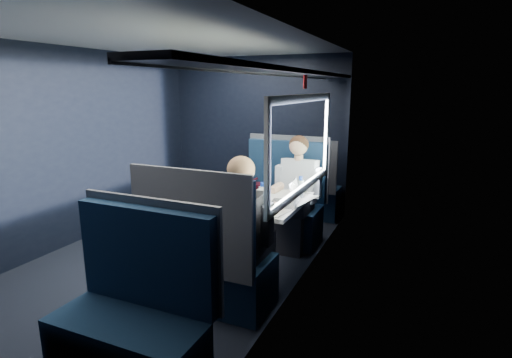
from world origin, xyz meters
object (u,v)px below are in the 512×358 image
at_px(seat_row_back, 134,321).
at_px(bottle_small, 300,188).
at_px(laptop, 289,198).
at_px(table, 268,208).
at_px(seat_bay_far, 209,262).
at_px(woman, 244,225).
at_px(seat_row_front, 303,190).
at_px(seat_bay_near, 280,206).
at_px(man, 296,188).
at_px(cup, 303,188).

height_order(seat_row_back, bottle_small, seat_row_back).
bearing_deg(laptop, table, 165.31).
bearing_deg(table, seat_bay_far, -101.78).
xyz_separation_m(woman, bottle_small, (0.19, 0.94, 0.11)).
relative_size(seat_row_front, bottle_small, 5.12).
xyz_separation_m(seat_bay_near, laptop, (0.43, -0.93, 0.39)).
bearing_deg(seat_row_front, woman, -84.30).
height_order(seat_bay_far, man, man).
xyz_separation_m(table, woman, (0.07, -0.71, 0.06)).
bearing_deg(cup, seat_bay_far, -107.05).
bearing_deg(seat_bay_far, seat_row_back, -90.00).
relative_size(table, man, 0.76).
height_order(table, cup, cup).
xyz_separation_m(seat_bay_near, cup, (0.42, -0.43, 0.37)).
xyz_separation_m(seat_bay_far, bottle_small, (0.44, 1.11, 0.43)).
xyz_separation_m(table, man, (0.07, 0.70, 0.06)).
height_order(seat_bay_far, bottle_small, seat_bay_far).
distance_m(seat_row_back, cup, 2.30).
bearing_deg(table, cup, 63.34).
xyz_separation_m(seat_bay_far, seat_row_back, (0.00, -0.92, -0.00)).
xyz_separation_m(bottle_small, cup, (-0.04, 0.21, -0.05)).
relative_size(seat_row_back, man, 0.88).
bearing_deg(man, bottle_small, -67.70).
distance_m(seat_row_back, laptop, 1.83).
bearing_deg(seat_bay_near, man, -33.37).
relative_size(seat_row_back, bottle_small, 5.12).
bearing_deg(man, seat_bay_near, 146.63).
bearing_deg(seat_bay_near, laptop, -65.20).
relative_size(seat_row_back, cup, 11.57).
bearing_deg(cup, woman, -97.61).
distance_m(laptop, bottle_small, 0.30).
relative_size(seat_bay_near, woman, 0.95).
bearing_deg(seat_row_front, cup, -73.44).
xyz_separation_m(seat_row_back, woman, (0.25, 1.09, 0.32)).
distance_m(table, seat_bay_far, 0.93).
bearing_deg(woman, seat_row_back, -102.93).
bearing_deg(table, seat_bay_near, 102.67).
height_order(seat_bay_near, laptop, seat_bay_near).
distance_m(seat_bay_far, cup, 1.43).
bearing_deg(seat_row_front, man, -77.17).
xyz_separation_m(seat_bay_near, seat_bay_far, (0.01, -1.75, -0.01)).
bearing_deg(seat_bay_far, seat_row_front, 90.00).
distance_m(seat_row_back, woman, 1.16).
relative_size(seat_bay_near, seat_bay_far, 1.00).
xyz_separation_m(table, seat_row_front, (-0.18, 1.80, -0.25)).
height_order(seat_bay_near, seat_bay_far, same).
bearing_deg(man, seat_bay_far, -99.03).
bearing_deg(seat_bay_far, man, 80.97).
distance_m(seat_row_front, seat_row_back, 3.59).
bearing_deg(table, seat_row_back, -95.80).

